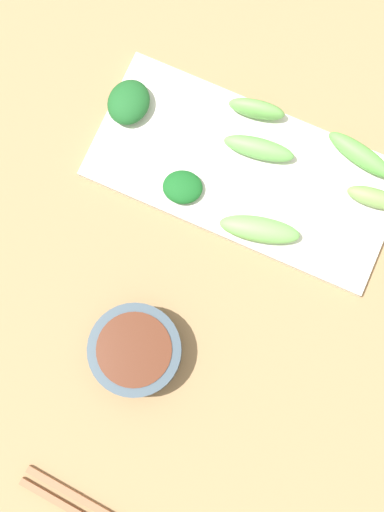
# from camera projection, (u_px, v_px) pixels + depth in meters

# --- Properties ---
(tabletop) EXTENTS (2.10, 2.10, 0.02)m
(tabletop) POSITION_uv_depth(u_px,v_px,m) (191.00, 261.00, 0.88)
(tabletop) COLOR #9B7951
(tabletop) RESTS_ON ground
(sauce_bowl) EXTENTS (0.11, 0.11, 0.05)m
(sauce_bowl) POSITION_uv_depth(u_px,v_px,m) (135.00, 350.00, 0.82)
(sauce_bowl) COLOR #344552
(sauce_bowl) RESTS_ON tabletop
(serving_plate) EXTENTS (0.17, 0.37, 0.01)m
(serving_plate) POSITION_uv_depth(u_px,v_px,m) (245.00, 172.00, 0.88)
(serving_plate) COLOR silver
(serving_plate) RESTS_ON tabletop
(broccoli_stalk_0) EXTENTS (0.03, 0.07, 0.02)m
(broccoli_stalk_0) POSITION_uv_depth(u_px,v_px,m) (374.00, 198.00, 0.85)
(broccoli_stalk_0) COLOR #7AA753
(broccoli_stalk_0) RESTS_ON serving_plate
(broccoli_leafy_1) EXTENTS (0.06, 0.05, 0.03)m
(broccoli_leafy_1) POSITION_uv_depth(u_px,v_px,m) (129.00, 102.00, 0.87)
(broccoli_leafy_1) COLOR #1D5C26
(broccoli_leafy_1) RESTS_ON serving_plate
(broccoli_leafy_2) EXTENTS (0.05, 0.06, 0.02)m
(broccoli_leafy_2) POSITION_uv_depth(u_px,v_px,m) (183.00, 187.00, 0.86)
(broccoli_leafy_2) COLOR #175D22
(broccoli_leafy_2) RESTS_ON serving_plate
(broccoli_stalk_3) EXTENTS (0.03, 0.07, 0.03)m
(broccoli_stalk_3) POSITION_uv_depth(u_px,v_px,m) (259.00, 110.00, 0.87)
(broccoli_stalk_3) COLOR #6BB153
(broccoli_stalk_3) RESTS_ON serving_plate
(broccoli_stalk_4) EXTENTS (0.04, 0.09, 0.02)m
(broccoli_stalk_4) POSITION_uv_depth(u_px,v_px,m) (360.00, 155.00, 0.86)
(broccoli_stalk_4) COLOR #60B14C
(broccoli_stalk_4) RESTS_ON serving_plate
(broccoli_stalk_5) EXTENTS (0.05, 0.10, 0.03)m
(broccoli_stalk_5) POSITION_uv_depth(u_px,v_px,m) (260.00, 229.00, 0.85)
(broccoli_stalk_5) COLOR #72BC5A
(broccoli_stalk_5) RESTS_ON serving_plate
(broccoli_stalk_6) EXTENTS (0.04, 0.09, 0.03)m
(broccoli_stalk_6) POSITION_uv_depth(u_px,v_px,m) (259.00, 148.00, 0.86)
(broccoli_stalk_6) COLOR #6CB857
(broccoli_stalk_6) RESTS_ON serving_plate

